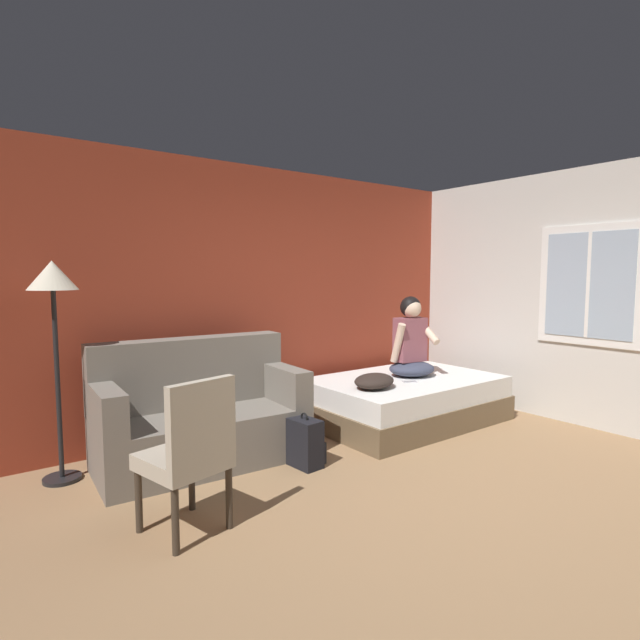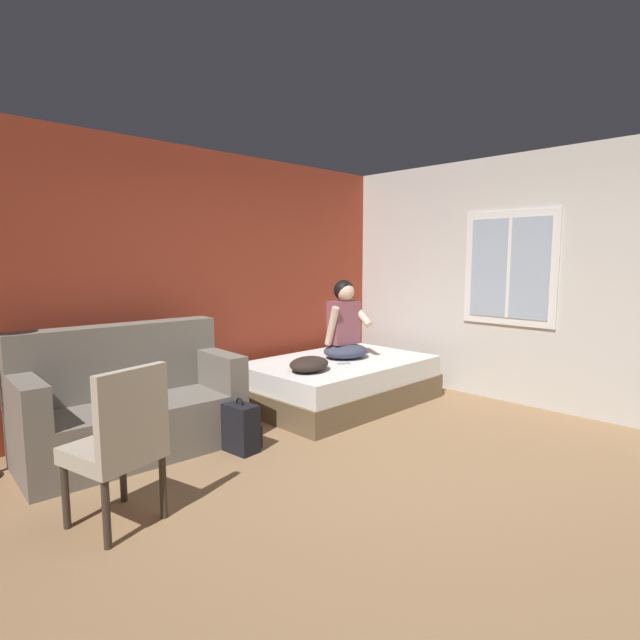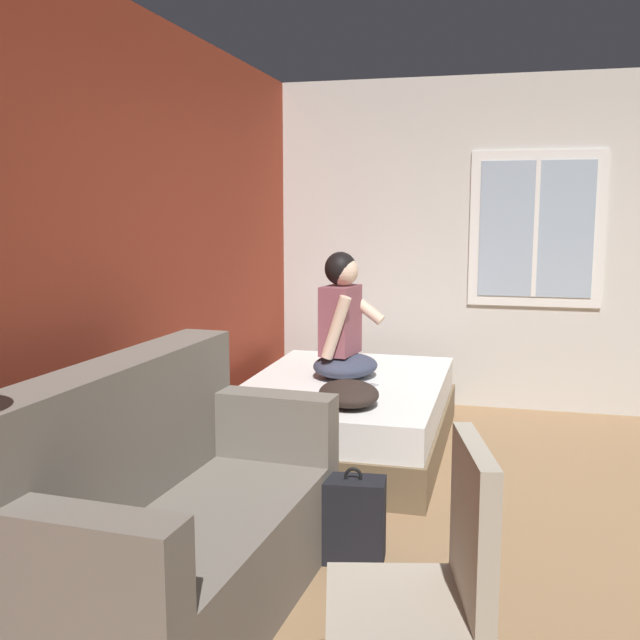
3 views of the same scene
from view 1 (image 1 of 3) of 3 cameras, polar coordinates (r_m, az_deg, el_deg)
The scene contains 11 objects.
ground_plane at distance 3.69m, azimuth 14.62°, elevation -20.60°, with size 40.00×40.00×0.00m, color #93704C.
wall_back_accent at distance 5.33m, azimuth -7.37°, elevation 2.56°, with size 10.35×0.16×2.70m, color #993823.
wall_side_with_window at distance 5.76m, azimuth 32.26°, elevation 2.00°, with size 0.19×6.42×2.70m.
bed at distance 5.57m, azimuth 9.68°, elevation -8.96°, with size 2.05×1.36×0.48m.
couch at distance 4.45m, azimuth -13.58°, elevation -10.59°, with size 1.75×0.92×1.04m.
side_chair at distance 3.23m, azimuth -14.67°, elevation -14.19°, with size 0.55×0.55×0.98m.
person_seated at distance 5.57m, azimuth 10.36°, elevation -2.68°, with size 0.58×0.52×0.88m.
backpack at distance 4.28m, azimuth -1.69°, elevation -13.91°, with size 0.25×0.32×0.46m.
throw_pillow at distance 4.97m, azimuth 6.21°, elevation -6.94°, with size 0.48×0.36×0.14m, color #2D231E.
cell_phone at distance 5.29m, azimuth 10.23°, elevation -6.96°, with size 0.07×0.14×0.01m, color #B7B7BC.
floor_lamp at distance 4.25m, azimuth -28.17°, elevation 2.36°, with size 0.36×0.36×1.70m.
Camera 1 is at (-2.62, -2.04, 1.60)m, focal length 28.00 mm.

